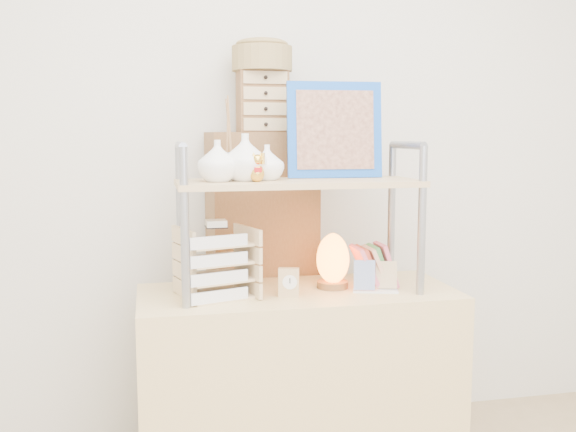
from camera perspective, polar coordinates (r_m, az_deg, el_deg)
name	(u,v)px	position (r m, az deg, el deg)	size (l,w,h in m)	color
desk	(298,385)	(2.57, 0.90, -14.81)	(1.20, 0.50, 0.75)	tan
cabinet	(262,288)	(2.81, -2.30, -6.45)	(0.45, 0.24, 1.35)	brown
hutch	(285,175)	(2.39, -0.30, 3.65)	(0.90, 0.34, 0.79)	gray
letter_tray	(217,267)	(2.35, -6.36, -4.49)	(0.29, 0.28, 0.29)	tan
salt_lamp	(333,260)	(2.48, 3.99, -3.94)	(0.14, 0.13, 0.21)	brown
desk_clock	(289,282)	(2.36, 0.07, -5.92)	(0.08, 0.05, 0.11)	tan
postcard_stand	(375,283)	(2.45, 7.76, -5.89)	(0.18, 0.09, 0.12)	white
drawer_chest	(262,102)	(2.71, -2.31, 10.10)	(0.20, 0.16, 0.25)	brown
woven_basket	(262,59)	(2.73, -2.33, 13.77)	(0.25, 0.25, 0.10)	olive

